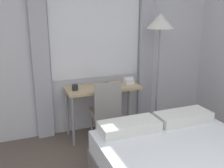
{
  "coord_description": "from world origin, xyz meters",
  "views": [
    {
      "loc": [
        -1.13,
        -0.84,
        1.91
      ],
      "look_at": [
        0.1,
        2.28,
        0.92
      ],
      "focal_mm": 42.0,
      "sensor_mm": 36.0,
      "label": 1
    }
  ],
  "objects": [
    {
      "name": "standing_lamp",
      "position": [
        0.96,
        2.56,
        1.57
      ],
      "size": [
        0.41,
        0.41,
        1.82
      ],
      "color": "#4C4C51",
      "rests_on": "ground_plane"
    },
    {
      "name": "wall_back_with_window",
      "position": [
        0.01,
        2.98,
        1.35
      ],
      "size": [
        5.2,
        0.13,
        2.7
      ],
      "color": "silver",
      "rests_on": "ground_plane"
    },
    {
      "name": "desk",
      "position": [
        0.11,
        2.68,
        0.69
      ],
      "size": [
        1.1,
        0.45,
        0.77
      ],
      "color": "tan",
      "rests_on": "ground_plane"
    },
    {
      "name": "mug",
      "position": [
        -0.32,
        2.66,
        0.81
      ],
      "size": [
        0.09,
        0.09,
        0.08
      ],
      "color": "#262628",
      "rests_on": "desk"
    },
    {
      "name": "telephone",
      "position": [
        0.53,
        2.69,
        0.82
      ],
      "size": [
        0.15,
        0.14,
        0.1
      ],
      "color": "white",
      "rests_on": "desk"
    },
    {
      "name": "desk_chair",
      "position": [
        0.07,
        2.45,
        0.52
      ],
      "size": [
        0.44,
        0.44,
        0.92
      ],
      "rotation": [
        0.0,
        0.0,
        -0.11
      ],
      "color": "gray",
      "rests_on": "ground_plane"
    },
    {
      "name": "book",
      "position": [
        0.14,
        2.69,
        0.79
      ],
      "size": [
        0.26,
        0.24,
        0.02
      ],
      "rotation": [
        0.0,
        0.0,
        0.15
      ],
      "color": "navy",
      "rests_on": "desk"
    }
  ]
}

